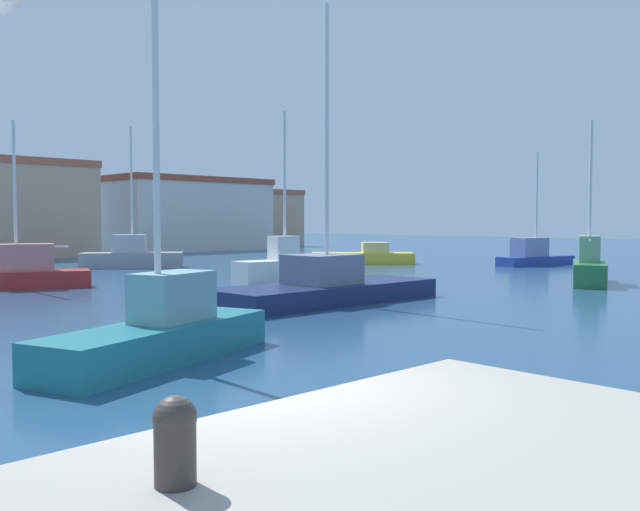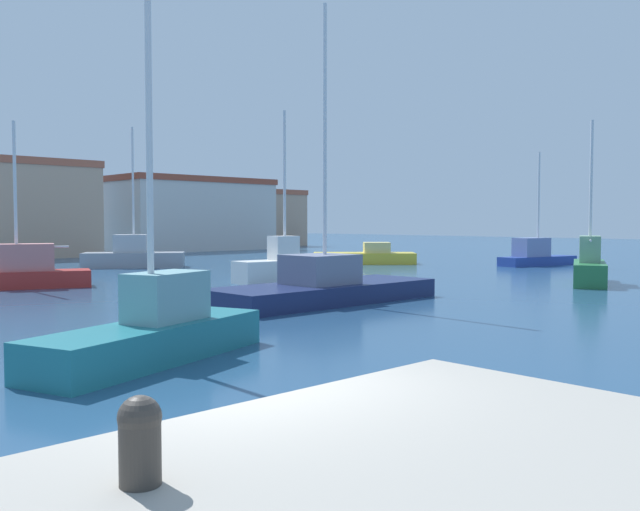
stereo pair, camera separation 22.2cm
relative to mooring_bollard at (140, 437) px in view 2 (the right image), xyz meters
The scene contains 13 objects.
water 27.44m from the mooring_bollard, 52.22° to the left, with size 160.00×160.00×0.00m, color navy.
mooring_bollard is the anchor object (origin of this frame).
sailboat_red_center_channel 24.28m from the mooring_bollard, 71.85° to the left, with size 5.41×3.23×6.28m.
motorboat_yellow_inner_mooring 37.01m from the mooring_bollard, 40.84° to the left, with size 5.77×5.63×1.28m.
sailboat_navy_behind_lamppost 17.50m from the mooring_bollard, 42.99° to the left, with size 7.83×2.68×9.18m.
sailboat_grey_far_left 34.80m from the mooring_bollard, 62.02° to the left, with size 5.44×4.57×7.63m.
sailboat_blue_outer_mooring 37.66m from the mooring_bollard, 25.92° to the left, with size 5.32×2.38×6.48m.
sailboat_green_far_right 26.53m from the mooring_bollard, 20.06° to the left, with size 4.75×3.13×6.57m.
sailboat_white_mid_harbor 24.74m from the mooring_bollard, 47.76° to the left, with size 4.55×1.69×7.11m.
sailboat_teal_distant_north 8.86m from the mooring_bollard, 59.82° to the left, with size 5.22×3.02×7.70m.
harbor_office 48.46m from the mooring_bollard, 70.81° to the left, with size 9.14×6.35×6.82m.
yacht_club 57.89m from the mooring_bollard, 57.50° to the left, with size 13.88×8.81×6.32m.
warehouse_block 66.56m from the mooring_bollard, 51.56° to the left, with size 8.90×6.64×5.73m.
Camera 2 is at (-3.60, -5.01, 2.53)m, focal length 38.26 mm.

